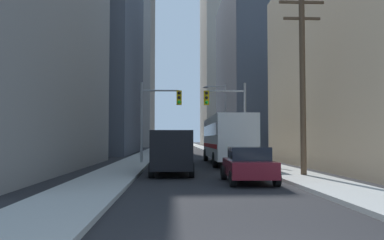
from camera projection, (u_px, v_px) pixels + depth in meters
sidewalk_left at (152, 151)px, 55.44m from camera, size 2.51×160.00×0.15m
sidewalk_right at (215, 151)px, 55.86m from camera, size 2.51×160.00×0.15m
city_bus at (226, 138)px, 28.73m from camera, size 2.67×11.52×3.40m
cargo_van_black at (172, 150)px, 20.47m from camera, size 2.16×5.22×2.26m
sedan_maroon at (248, 165)px, 16.60m from camera, size 1.96×4.27×1.52m
sedan_green at (171, 154)px, 27.31m from camera, size 1.95×4.20×1.52m
sedan_navy at (172, 150)px, 37.08m from camera, size 1.95×4.21×1.52m
traffic_signal_near_left at (159, 109)px, 28.85m from camera, size 3.03×0.44×6.00m
traffic_signal_near_right at (227, 110)px, 29.09m from camera, size 3.14×0.44×6.00m
utility_pole_right at (302, 77)px, 18.96m from camera, size 2.20×0.28×9.09m
street_lamp_right at (222, 113)px, 40.78m from camera, size 2.41×0.32×7.50m
building_left_mid_office at (67, 45)px, 52.71m from camera, size 18.57×24.85×28.75m
building_left_far_tower at (117, 39)px, 94.85m from camera, size 17.28×22.40×51.92m
building_right_mid_block at (309, 72)px, 58.13m from camera, size 25.25×22.17×23.32m
building_right_far_highrise at (245, 10)px, 101.97m from camera, size 21.98×22.84×70.54m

